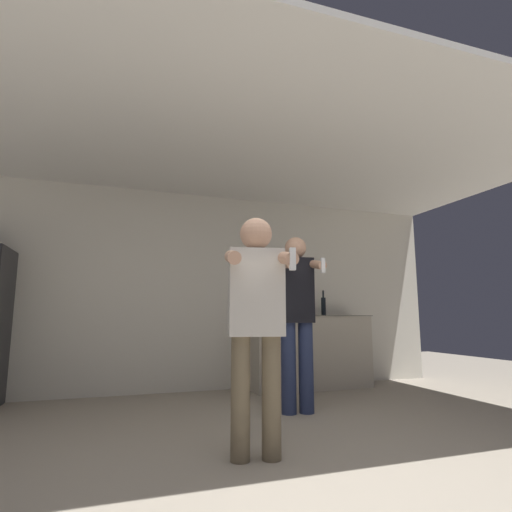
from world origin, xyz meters
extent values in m
plane|color=gray|center=(0.00, 0.00, 0.00)|extent=(14.00, 14.00, 0.00)
cube|color=beige|center=(0.00, 3.22, 1.27)|extent=(7.00, 0.06, 2.55)
cube|color=silver|center=(0.00, 1.60, 2.57)|extent=(7.00, 3.71, 0.05)
cube|color=#BCB29E|center=(1.47, 2.94, 0.47)|extent=(1.60, 0.52, 0.94)
cube|color=#676256|center=(1.47, 2.94, 0.94)|extent=(1.63, 0.55, 0.01)
cylinder|color=silver|center=(1.34, 2.88, 1.06)|extent=(0.08, 0.08, 0.24)
cylinder|color=silver|center=(1.34, 2.88, 1.23)|extent=(0.03, 0.03, 0.10)
sphere|color=black|center=(1.34, 2.88, 1.28)|extent=(0.03, 0.03, 0.03)
cylinder|color=black|center=(1.66, 2.88, 1.06)|extent=(0.06, 0.06, 0.24)
cylinder|color=black|center=(1.66, 2.88, 1.23)|extent=(0.02, 0.02, 0.09)
sphere|color=black|center=(1.66, 2.88, 1.27)|extent=(0.03, 0.03, 0.03)
cylinder|color=silver|center=(1.12, 2.88, 1.06)|extent=(0.08, 0.08, 0.23)
cylinder|color=silver|center=(1.12, 2.88, 1.22)|extent=(0.03, 0.03, 0.10)
sphere|color=black|center=(1.12, 2.88, 1.27)|extent=(0.04, 0.04, 0.04)
cylinder|color=#75664C|center=(-0.15, 0.67, 0.40)|extent=(0.13, 0.13, 0.80)
cylinder|color=#75664C|center=(0.05, 0.63, 0.40)|extent=(0.13, 0.13, 0.80)
cube|color=beige|center=(-0.05, 0.65, 1.09)|extent=(0.41, 0.27, 0.60)
sphere|color=tan|center=(-0.05, 0.65, 1.51)|extent=(0.23, 0.23, 0.23)
cylinder|color=tan|center=(-0.26, 0.50, 1.31)|extent=(0.15, 0.38, 0.15)
cylinder|color=tan|center=(0.09, 0.44, 1.31)|extent=(0.15, 0.38, 0.15)
cube|color=white|center=(0.06, 0.26, 1.28)|extent=(0.04, 0.04, 0.14)
cylinder|color=navy|center=(0.65, 1.74, 0.43)|extent=(0.15, 0.15, 0.87)
cylinder|color=navy|center=(0.83, 1.71, 0.43)|extent=(0.15, 0.15, 0.87)
cube|color=black|center=(0.74, 1.72, 1.19)|extent=(0.35, 0.24, 0.65)
sphere|color=tan|center=(0.74, 1.72, 1.63)|extent=(0.22, 0.22, 0.22)
cylinder|color=tan|center=(0.56, 1.56, 1.44)|extent=(0.13, 0.38, 0.14)
cylinder|color=tan|center=(0.87, 1.53, 1.44)|extent=(0.13, 0.38, 0.14)
cube|color=white|center=(0.85, 1.35, 1.40)|extent=(0.04, 0.04, 0.14)
camera|label=1|loc=(-0.94, -1.98, 0.93)|focal=28.00mm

